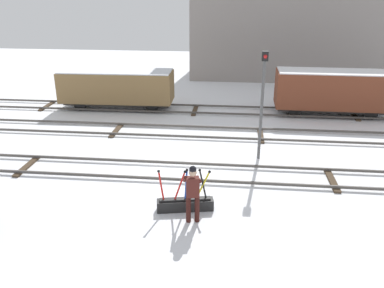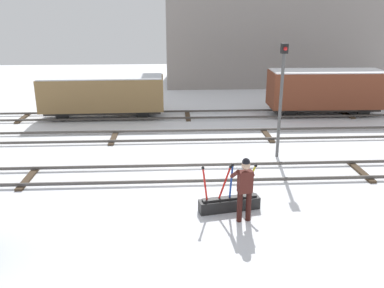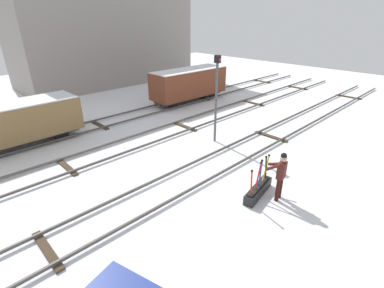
{
  "view_description": "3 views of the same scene",
  "coord_description": "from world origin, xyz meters",
  "px_view_note": "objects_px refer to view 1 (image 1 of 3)",
  "views": [
    {
      "loc": [
        2.12,
        -13.56,
        6.7
      ],
      "look_at": [
        0.66,
        0.34,
        1.11
      ],
      "focal_mm": 37.29,
      "sensor_mm": 36.0,
      "label": 1
    },
    {
      "loc": [
        -0.91,
        -13.12,
        5.61
      ],
      "look_at": [
        -0.15,
        0.98,
        0.86
      ],
      "focal_mm": 37.89,
      "sensor_mm": 36.0,
      "label": 2
    },
    {
      "loc": [
        -7.09,
        -7.11,
        6.09
      ],
      "look_at": [
        0.19,
        0.36,
        1.29
      ],
      "focal_mm": 26.29,
      "sensor_mm": 36.0,
      "label": 3
    }
  ],
  "objects_px": {
    "switch_lever_frame": "(185,203)",
    "freight_car_far_end": "(117,87)",
    "signal_post": "(262,96)",
    "freight_car_back_track": "(333,90)",
    "rail_worker": "(193,190)"
  },
  "relations": [
    {
      "from": "switch_lever_frame",
      "to": "freight_car_back_track",
      "type": "bearing_deg",
      "value": 46.98
    },
    {
      "from": "switch_lever_frame",
      "to": "signal_post",
      "type": "height_order",
      "value": "signal_post"
    },
    {
      "from": "rail_worker",
      "to": "freight_car_back_track",
      "type": "bearing_deg",
      "value": 49.53
    },
    {
      "from": "freight_car_back_track",
      "to": "signal_post",
      "type": "bearing_deg",
      "value": -122.47
    },
    {
      "from": "switch_lever_frame",
      "to": "freight_car_back_track",
      "type": "height_order",
      "value": "freight_car_back_track"
    },
    {
      "from": "freight_car_far_end",
      "to": "signal_post",
      "type": "bearing_deg",
      "value": -40.62
    },
    {
      "from": "signal_post",
      "to": "freight_car_back_track",
      "type": "relative_size",
      "value": 0.71
    },
    {
      "from": "switch_lever_frame",
      "to": "freight_car_far_end",
      "type": "distance_m",
      "value": 12.01
    },
    {
      "from": "signal_post",
      "to": "freight_car_far_end",
      "type": "height_order",
      "value": "signal_post"
    },
    {
      "from": "rail_worker",
      "to": "freight_car_back_track",
      "type": "relative_size",
      "value": 0.3
    },
    {
      "from": "switch_lever_frame",
      "to": "signal_post",
      "type": "distance_m",
      "value": 5.6
    },
    {
      "from": "switch_lever_frame",
      "to": "rail_worker",
      "type": "xyz_separation_m",
      "value": [
        0.3,
        -0.62,
        0.81
      ]
    },
    {
      "from": "signal_post",
      "to": "freight_car_far_end",
      "type": "relative_size",
      "value": 0.68
    },
    {
      "from": "switch_lever_frame",
      "to": "freight_car_back_track",
      "type": "relative_size",
      "value": 0.3
    },
    {
      "from": "signal_post",
      "to": "freight_car_far_end",
      "type": "xyz_separation_m",
      "value": [
        -7.77,
        6.38,
        -1.35
      ]
    }
  ]
}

